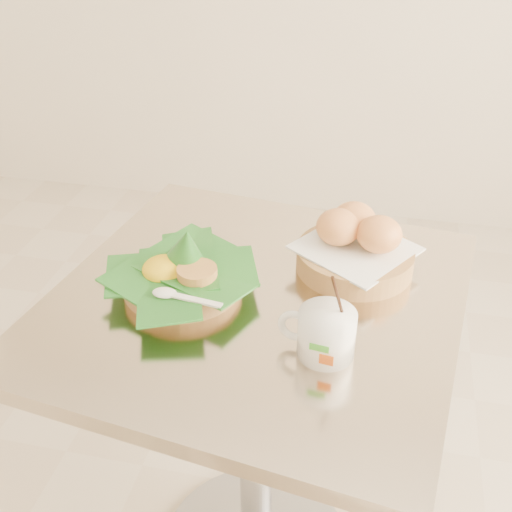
% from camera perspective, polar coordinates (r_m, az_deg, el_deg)
% --- Properties ---
extents(cafe_table, '(0.79, 0.79, 0.75)m').
position_cam_1_polar(cafe_table, '(1.28, 0.02, -11.61)').
color(cafe_table, gray).
rests_on(cafe_table, floor).
extents(rice_basket, '(0.26, 0.26, 0.13)m').
position_cam_1_polar(rice_basket, '(1.14, -6.63, -1.40)').
color(rice_basket, '#B47F4D').
rests_on(rice_basket, cafe_table).
extents(bread_basket, '(0.25, 0.25, 0.11)m').
position_cam_1_polar(bread_basket, '(1.20, 8.84, 0.86)').
color(bread_basket, '#B47F4D').
rests_on(bread_basket, cafe_table).
extents(coffee_mug, '(0.12, 0.09, 0.15)m').
position_cam_1_polar(coffee_mug, '(0.99, 6.15, -6.74)').
color(coffee_mug, white).
rests_on(coffee_mug, cafe_table).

